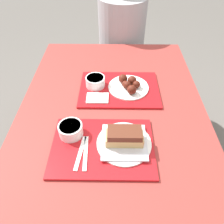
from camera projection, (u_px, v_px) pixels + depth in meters
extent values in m
plane|color=#605B56|center=(112.00, 191.00, 1.57)|extent=(12.00, 12.00, 0.00)
cube|color=maroon|center=(112.00, 123.00, 1.07)|extent=(0.95, 1.54, 0.04)
cylinder|color=maroon|center=(63.00, 92.00, 1.82)|extent=(0.07, 0.07, 0.70)
cylinder|color=maroon|center=(163.00, 93.00, 1.81)|extent=(0.07, 0.07, 0.70)
cube|color=maroon|center=(113.00, 63.00, 1.97)|extent=(0.90, 0.28, 0.04)
cylinder|color=maroon|center=(73.00, 83.00, 2.13)|extent=(0.06, 0.06, 0.43)
cylinder|color=maroon|center=(153.00, 84.00, 2.13)|extent=(0.06, 0.06, 0.43)
cube|color=#B21419|center=(103.00, 147.00, 0.93)|extent=(0.44, 0.31, 0.01)
cube|color=#B21419|center=(119.00, 89.00, 1.22)|extent=(0.44, 0.31, 0.01)
cylinder|color=white|center=(71.00, 130.00, 0.96)|extent=(0.11, 0.11, 0.06)
cylinder|color=beige|center=(70.00, 127.00, 0.94)|extent=(0.09, 0.09, 0.01)
cylinder|color=white|center=(124.00, 143.00, 0.93)|extent=(0.24, 0.24, 0.01)
cube|color=silver|center=(124.00, 142.00, 0.93)|extent=(0.19, 0.19, 0.01)
cube|color=tan|center=(124.00, 138.00, 0.91)|extent=(0.16, 0.07, 0.04)
cube|color=#562819|center=(125.00, 133.00, 0.89)|extent=(0.14, 0.07, 0.03)
cube|color=white|center=(80.00, 153.00, 0.90)|extent=(0.04, 0.17, 0.00)
cube|color=white|center=(86.00, 153.00, 0.90)|extent=(0.02, 0.17, 0.00)
cube|color=#3F3F47|center=(105.00, 133.00, 0.98)|extent=(0.04, 0.03, 0.01)
cylinder|color=white|center=(95.00, 82.00, 1.21)|extent=(0.11, 0.11, 0.06)
cylinder|color=beige|center=(95.00, 78.00, 1.19)|extent=(0.09, 0.09, 0.01)
cylinder|color=white|center=(128.00, 87.00, 1.21)|extent=(0.22, 0.22, 0.01)
sphere|color=#4C190F|center=(136.00, 85.00, 1.19)|extent=(0.04, 0.04, 0.04)
sphere|color=#4C190F|center=(132.00, 80.00, 1.21)|extent=(0.05, 0.05, 0.05)
sphere|color=#4C190F|center=(123.00, 79.00, 1.22)|extent=(0.05, 0.05, 0.05)
sphere|color=#4C190F|center=(125.00, 84.00, 1.19)|extent=(0.04, 0.04, 0.04)
sphere|color=#4C190F|center=(127.00, 85.00, 1.18)|extent=(0.04, 0.04, 0.04)
sphere|color=#4C190F|center=(132.00, 90.00, 1.15)|extent=(0.05, 0.05, 0.05)
cube|color=white|center=(97.00, 98.00, 1.15)|extent=(0.12, 0.08, 0.01)
cylinder|color=#9E9EA3|center=(122.00, 32.00, 1.76)|extent=(0.37, 0.37, 0.54)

